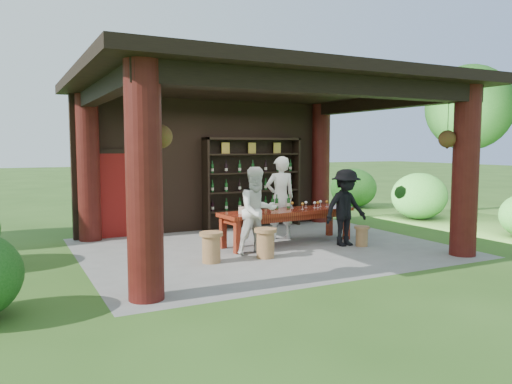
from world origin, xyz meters
name	(u,v)px	position (x,y,z in m)	size (l,w,h in m)	color
ground	(265,248)	(0.00, 0.00, 0.00)	(90.00, 90.00, 0.00)	#2D5119
pavilion	(255,147)	(-0.01, 0.43, 2.13)	(7.50, 6.00, 3.60)	slate
wine_shelf	(253,183)	(0.95, 2.45, 1.18)	(2.68, 0.41, 2.36)	black
tasting_table	(288,215)	(0.66, 0.16, 0.63)	(3.19, 1.07, 0.75)	#5E120D
stool_near_left	(265,242)	(-0.43, -0.85, 0.30)	(0.43, 0.43, 0.57)	olive
stool_near_right	(362,236)	(1.94, -0.80, 0.23)	(0.33, 0.33, 0.43)	olive
stool_far_left	(211,246)	(-1.51, -0.75, 0.30)	(0.43, 0.43, 0.57)	olive
host	(280,198)	(0.81, 0.76, 0.95)	(0.69, 0.46, 1.91)	white
guest_woman	(257,211)	(-0.43, -0.50, 0.87)	(0.84, 0.66, 1.74)	silver
guest_man	(346,208)	(1.66, -0.59, 0.83)	(1.07, 0.61, 1.65)	black
table_bottles	(279,201)	(0.62, 0.47, 0.90)	(0.47, 0.17, 0.31)	#194C1E
table_glasses	(312,204)	(1.33, 0.24, 0.82)	(0.92, 0.33, 0.15)	silver
napkin_basket	(246,210)	(-0.43, 0.01, 0.82)	(0.26, 0.18, 0.14)	#BF6672
shrubs	(293,211)	(1.46, 1.26, 0.55)	(13.37, 8.48, 1.36)	#194C14
trees	(358,98)	(3.32, 1.15, 3.37)	(22.13, 8.90, 4.80)	#3F2819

